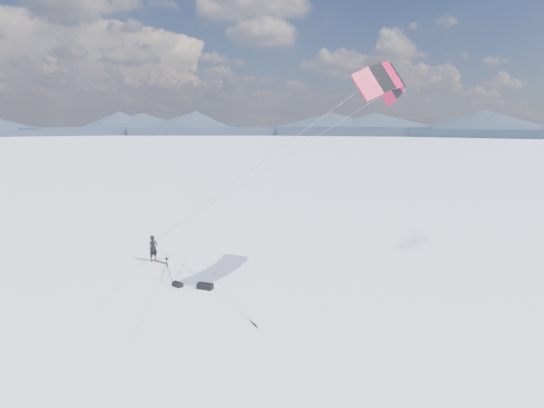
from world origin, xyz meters
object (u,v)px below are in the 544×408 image
Objects in this scene: gear_bag_b at (178,284)px; gear_bag_a at (205,286)px; snowkiter at (154,261)px; tripod at (167,266)px; snowboard at (159,262)px.

gear_bag_a is at bearing 26.00° from gear_bag_b.
snowkiter is 1.85× the size of gear_bag_a.
gear_bag_a is at bearing -0.62° from tripod.
snowkiter reaches higher than gear_bag_a.
snowkiter is at bearing -169.29° from snowboard.
snowboard is 0.97× the size of tripod.
gear_bag_b is (-1.54, -0.55, -0.04)m from gear_bag_a.
snowkiter is 5.37m from gear_bag_b.
snowkiter is 1.26× the size of tripod.
tripod reaches higher than gear_bag_a.
tripod is 1.47× the size of gear_bag_a.
snowkiter is at bearing 149.44° from gear_bag_a.
snowkiter is 1.30× the size of snowboard.
snowboard is 1.96× the size of gear_bag_b.
snowkiter is 6.58m from gear_bag_a.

